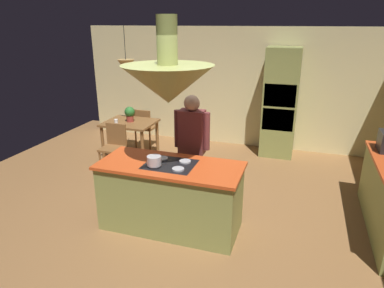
{
  "coord_description": "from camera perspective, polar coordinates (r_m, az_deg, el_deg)",
  "views": [
    {
      "loc": [
        1.53,
        -3.96,
        2.64
      ],
      "look_at": [
        0.1,
        0.4,
        1.0
      ],
      "focal_mm": 32.17,
      "sensor_mm": 36.0,
      "label": 1
    }
  ],
  "objects": [
    {
      "name": "wall_back",
      "position": [
        7.69,
        6.49,
        9.31
      ],
      "size": [
        6.8,
        0.1,
        2.55
      ],
      "primitive_type": "cube",
      "color": "beige",
      "rests_on": "ground"
    },
    {
      "name": "ground",
      "position": [
        5.0,
        -2.58,
        -12.23
      ],
      "size": [
        8.16,
        8.16,
        0.0
      ],
      "primitive_type": "plane",
      "color": "olive"
    },
    {
      "name": "range_hood",
      "position": [
        4.12,
        -4.0,
        10.23
      ],
      "size": [
        1.1,
        1.1,
        1.0
      ],
      "color": "#8C934C"
    },
    {
      "name": "cooking_pot_on_cooktop",
      "position": [
        4.33,
        -6.31,
        -2.77
      ],
      "size": [
        0.18,
        0.18,
        0.12
      ],
      "primitive_type": "cylinder",
      "color": "#B2B2B7",
      "rests_on": "kitchen_island"
    },
    {
      "name": "person_at_island",
      "position": [
        4.96,
        -0.02,
        -0.03
      ],
      "size": [
        0.53,
        0.23,
        1.68
      ],
      "color": "tan",
      "rests_on": "ground"
    },
    {
      "name": "potted_plant_on_table",
      "position": [
        6.92,
        -10.29,
        5.02
      ],
      "size": [
        0.2,
        0.2,
        0.3
      ],
      "color": "#99382D",
      "rests_on": "dining_table"
    },
    {
      "name": "dining_table",
      "position": [
        6.98,
        -10.25,
        2.76
      ],
      "size": [
        0.98,
        0.82,
        0.76
      ],
      "color": "brown",
      "rests_on": "ground"
    },
    {
      "name": "chair_by_back_wall",
      "position": [
        7.56,
        -7.95,
        3.05
      ],
      "size": [
        0.4,
        0.4,
        0.87
      ],
      "rotation": [
        0.0,
        0.0,
        3.14
      ],
      "color": "brown",
      "rests_on": "ground"
    },
    {
      "name": "oven_tower",
      "position": [
        7.19,
        14.41,
        6.59
      ],
      "size": [
        0.66,
        0.62,
        2.18
      ],
      "color": "#8C934C",
      "rests_on": "ground"
    },
    {
      "name": "cup_on_table",
      "position": [
        6.86,
        -12.47,
        3.67
      ],
      "size": [
        0.07,
        0.07,
        0.09
      ],
      "primitive_type": "cylinder",
      "color": "white",
      "rests_on": "dining_table"
    },
    {
      "name": "chair_facing_island",
      "position": [
        6.51,
        -12.76,
        -0.0
      ],
      "size": [
        0.4,
        0.4,
        0.87
      ],
      "color": "brown",
      "rests_on": "ground"
    },
    {
      "name": "pendant_light_over_table",
      "position": [
        6.74,
        -10.88,
        12.68
      ],
      "size": [
        0.32,
        0.32,
        0.82
      ],
      "color": "#E0B266"
    },
    {
      "name": "kitchen_island",
      "position": [
        4.61,
        -3.55,
        -8.58
      ],
      "size": [
        1.86,
        0.81,
        0.94
      ],
      "color": "#8C934C",
      "rests_on": "ground"
    }
  ]
}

